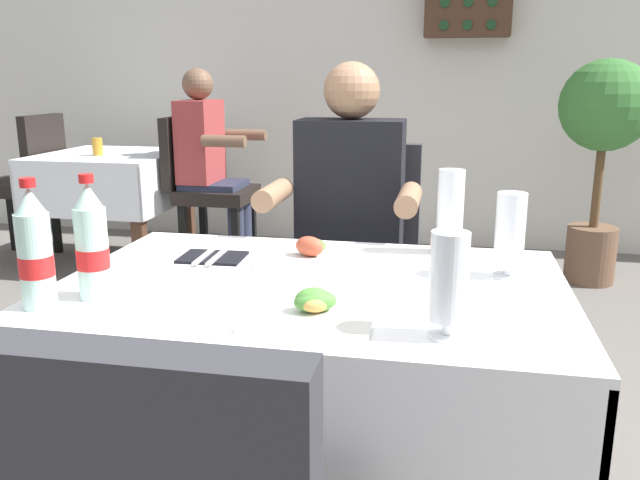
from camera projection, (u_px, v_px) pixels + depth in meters
back_wall at (401, 20)px, 4.56m from camera, size 11.00×0.12×3.18m
main_dining_table at (312, 347)px, 1.61m from camera, size 1.21×0.82×0.73m
chair_far_diner_seat at (358, 262)px, 2.37m from camera, size 0.44×0.50×0.97m
seated_diner_far at (348, 226)px, 2.23m from camera, size 0.50×0.46×1.26m
plate_near_camera at (314, 307)px, 1.34m from camera, size 0.26×0.26×0.06m
plate_far_diner at (310, 254)px, 1.76m from camera, size 0.24×0.24×0.07m
beer_glass_left at (450, 211)px, 1.80m from camera, size 0.07×0.07×0.23m
beer_glass_middle at (510, 234)px, 1.58m from camera, size 0.07×0.07×0.21m
beer_glass_right at (448, 284)px, 1.21m from camera, size 0.07×0.07×0.21m
cola_bottle_primary at (35, 252)px, 1.37m from camera, size 0.07×0.07×0.28m
cola_bottle_secondary at (92, 245)px, 1.43m from camera, size 0.07×0.07×0.28m
napkin_cutlery_set at (212, 257)px, 1.77m from camera, size 0.17×0.19×0.01m
background_dining_table at (112, 182)px, 4.22m from camera, size 0.84×0.87×0.73m
background_chair_left at (25, 178)px, 4.34m from camera, size 0.50×0.44×0.97m
background_chair_right at (203, 184)px, 4.10m from camera, size 0.50×0.44×0.97m
background_patron at (210, 159)px, 4.05m from camera, size 0.46×0.50×1.26m
background_table_tumbler at (97, 147)px, 4.06m from camera, size 0.06×0.06×0.11m
potted_plant_corner at (603, 132)px, 3.74m from camera, size 0.52×0.52×1.31m
wall_bottle_rack at (468, 4)px, 4.29m from camera, size 0.56×0.21×0.42m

